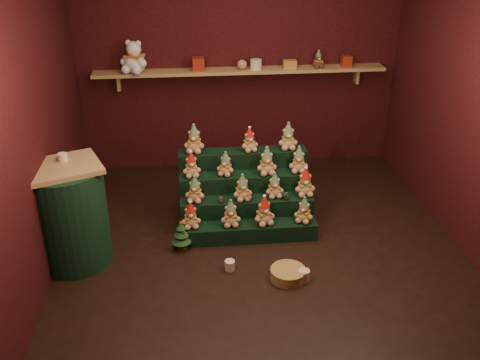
{
  "coord_description": "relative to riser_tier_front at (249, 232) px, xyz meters",
  "views": [
    {
      "loc": [
        -0.67,
        -4.58,
        3.04
      ],
      "look_at": [
        -0.17,
        0.25,
        0.61
      ],
      "focal_mm": 40.0,
      "sensor_mm": 36.0,
      "label": 1
    }
  ],
  "objects": [
    {
      "name": "teddy_12",
      "position": [
        -0.52,
        0.67,
        0.78
      ],
      "size": [
        0.25,
        0.24,
        0.31
      ],
      "primitive_type": null,
      "rotation": [
        0.0,
        0.0,
        -0.2
      ],
      "color": "tan",
      "rests_on": "riser_tier_back"
    },
    {
      "name": "teddy_3",
      "position": [
        0.56,
        -0.0,
        0.23
      ],
      "size": [
        0.25,
        0.25,
        0.27
      ],
      "primitive_type": null,
      "rotation": [
        0.0,
        0.0,
        -0.46
      ],
      "color": "tan",
      "rests_on": "riser_tier_front"
    },
    {
      "name": "teddy_10",
      "position": [
        0.23,
        0.43,
        0.6
      ],
      "size": [
        0.23,
        0.21,
        0.3
      ],
      "primitive_type": null,
      "rotation": [
        0.0,
        0.0,
        0.09
      ],
      "color": "tan",
      "rests_on": "riser_tier_midback"
    },
    {
      "name": "right_wall",
      "position": [
        2.14,
        -0.08,
        1.31
      ],
      "size": [
        0.1,
        4.0,
        2.8
      ],
      "primitive_type": "cube",
      "color": "black",
      "rests_on": "ground"
    },
    {
      "name": "mug_left",
      "position": [
        -0.25,
        -0.51,
        -0.04
      ],
      "size": [
        0.1,
        0.1,
        0.1
      ],
      "primitive_type": "cylinder",
      "color": "beige",
      "rests_on": "ground"
    },
    {
      "name": "gift_tin_cream",
      "position": [
        0.28,
        1.77,
        1.29
      ],
      "size": [
        0.14,
        0.14,
        0.12
      ],
      "primitive_type": "cylinder",
      "color": "beige",
      "rests_on": "back_shelf"
    },
    {
      "name": "front_wall",
      "position": [
        0.09,
        -2.13,
        1.31
      ],
      "size": [
        4.0,
        0.1,
        2.8
      ],
      "primitive_type": "cube",
      "color": "black",
      "rests_on": "ground"
    },
    {
      "name": "teddy_7",
      "position": [
        0.62,
        0.24,
        0.42
      ],
      "size": [
        0.22,
        0.2,
        0.3
      ],
      "primitive_type": null,
      "rotation": [
        0.0,
        0.0,
        0.03
      ],
      "color": "tan",
      "rests_on": "riser_tier_midfront"
    },
    {
      "name": "shelf_plush_ball",
      "position": [
        0.11,
        1.77,
        1.29
      ],
      "size": [
        0.12,
        0.12,
        0.12
      ],
      "primitive_type": "sphere",
      "color": "tan",
      "rests_on": "back_shelf"
    },
    {
      "name": "side_table",
      "position": [
        -1.73,
        -0.19,
        0.41
      ],
      "size": [
        0.82,
        0.76,
        1.02
      ],
      "rotation": [
        0.0,
        0.0,
        0.39
      ],
      "color": "tan",
      "rests_on": "ground"
    },
    {
      "name": "white_bear",
      "position": [
        -1.18,
        1.76,
        1.47
      ],
      "size": [
        0.44,
        0.43,
        0.49
      ],
      "primitive_type": null,
      "rotation": [
        0.0,
        0.0,
        -0.43
      ],
      "color": "white",
      "rests_on": "back_shelf"
    },
    {
      "name": "riser_tier_midback",
      "position": [
        0.0,
        0.44,
        0.18
      ],
      "size": [
        1.4,
        0.22,
        0.54
      ],
      "primitive_type": "cube",
      "color": "black",
      "rests_on": "ground"
    },
    {
      "name": "riser_tier_front",
      "position": [
        0.0,
        0.0,
        0.0
      ],
      "size": [
        1.4,
        0.22,
        0.18
      ],
      "primitive_type": "cube",
      "color": "black",
      "rests_on": "ground"
    },
    {
      "name": "snow_globe_a",
      "position": [
        -0.28,
        0.16,
        0.31
      ],
      "size": [
        0.06,
        0.06,
        0.08
      ],
      "color": "black",
      "rests_on": "riser_tier_midfront"
    },
    {
      "name": "teddy_6",
      "position": [
        0.29,
        0.24,
        0.4
      ],
      "size": [
        0.21,
        0.19,
        0.27
      ],
      "primitive_type": null,
      "rotation": [
        0.0,
        0.0,
        0.11
      ],
      "color": "tan",
      "rests_on": "riser_tier_midfront"
    },
    {
      "name": "teddy_2",
      "position": [
        0.15,
        -0.01,
        0.24
      ],
      "size": [
        0.27,
        0.25,
        0.31
      ],
      "primitive_type": null,
      "rotation": [
        0.0,
        0.0,
        0.3
      ],
      "color": "tan",
      "rests_on": "riser_tier_front"
    },
    {
      "name": "brown_bear",
      "position": [
        1.05,
        1.76,
        1.34
      ],
      "size": [
        0.18,
        0.17,
        0.21
      ],
      "primitive_type": null,
      "rotation": [
        0.0,
        0.0,
        0.22
      ],
      "color": "#53301B",
      "rests_on": "back_shelf"
    },
    {
      "name": "snow_globe_b",
      "position": [
        0.01,
        0.16,
        0.31
      ],
      "size": [
        0.06,
        0.06,
        0.08
      ],
      "color": "black",
      "rests_on": "riser_tier_midfront"
    },
    {
      "name": "riser_tier_midfront",
      "position": [
        0.0,
        0.22,
        0.09
      ],
      "size": [
        1.4,
        0.22,
        0.36
      ],
      "primitive_type": "cube",
      "color": "black",
      "rests_on": "ground"
    },
    {
      "name": "mini_christmas_tree",
      "position": [
        -0.7,
        -0.11,
        0.07
      ],
      "size": [
        0.2,
        0.2,
        0.34
      ],
      "rotation": [
        0.0,
        0.0,
        0.33
      ],
      "color": "#462F19",
      "rests_on": "ground"
    },
    {
      "name": "teddy_9",
      "position": [
        -0.2,
        0.44,
        0.58
      ],
      "size": [
        0.24,
        0.23,
        0.26
      ],
      "primitive_type": null,
      "rotation": [
        0.0,
        0.0,
        -0.4
      ],
      "color": "tan",
      "rests_on": "riser_tier_midback"
    },
    {
      "name": "teddy_11",
      "position": [
        0.58,
        0.44,
        0.59
      ],
      "size": [
        0.23,
        0.21,
        0.29
      ],
      "primitive_type": null,
      "rotation": [
        0.0,
        0.0,
        -0.13
      ],
      "color": "tan",
      "rests_on": "riser_tier_midback"
    },
    {
      "name": "mug_right",
      "position": [
        0.42,
        -0.75,
        -0.03
      ],
      "size": [
        0.11,
        0.11,
        0.11
      ],
      "primitive_type": "cylinder",
      "color": "beige",
      "rests_on": "ground"
    },
    {
      "name": "teddy_13",
      "position": [
        0.07,
        0.64,
        0.76
      ],
      "size": [
        0.22,
        0.21,
        0.26
      ],
      "primitive_type": null,
      "rotation": [
        0.0,
        0.0,
        0.28
      ],
      "color": "tan",
      "rests_on": "riser_tier_back"
    },
    {
      "name": "wicker_basket",
      "position": [
        0.28,
        -0.7,
        -0.04
      ],
      "size": [
        0.39,
        0.39,
        0.1
      ],
      "primitive_type": "cylinder",
      "rotation": [
        0.0,
        0.0,
        -0.21
      ],
      "color": "#AB8445",
      "rests_on": "ground"
    },
    {
      "name": "snow_globe_c",
      "position": [
        0.4,
        0.16,
        0.31
      ],
      "size": [
        0.07,
        0.07,
        0.09
      ],
      "color": "black",
      "rests_on": "riser_tier_midfront"
    },
    {
      "name": "teddy_5",
      "position": [
        -0.05,
        0.21,
        0.41
      ],
      "size": [
        0.23,
        0.22,
        0.28
      ],
      "primitive_type": null,
      "rotation": [
        0.0,
        0.0,
        0.19
      ],
      "color": "tan",
      "rests_on": "riser_tier_midfront"
    },
    {
      "name": "left_wall",
      "position": [
        -1.96,
        -0.08,
        1.31
      ],
      "size": [
        0.1,
        4.0,
        2.8
      ],
      "primitive_type": "cube",
      "color": "black",
      "rests_on": "ground"
    },
    {
      "name": "teddy_14",
      "position": [
        0.5,
        0.66,
        0.78
      ],
      "size": [
        0.21,
        0.19,
        0.29
      ],
      "primitive_type": null,
      "rotation": [
        0.0,
        0.0,
        -0.0
      ],
      "color": "tan",
      "rests_on": "riser_tier_back"
    },
    {
      "name": "teddy_1",
      "position": [
        -0.19,
        0.0,
        0.23
      ],
      "size": [
        0.21,
        0.19,
        0.28
      ],
      "primitive_type": null,
      "rotation": [
        0.0,
        0.0,
        0.01
      ],
      "color": "tan",
      "rests_on": "riser_tier_front"
    },
    {
      "name": "teddy_8",
      "position": [
        -0.56,
        0.45,
        0.59
      ],
      "size": [
        0.21,
        0.2,
        0.27
      ],
      "primitive_type": null,
      "rotation": [
        0.0,
        0.0,
        0.13
      ],
      "color": "tan",
      "rests_on": "riser_tier_midback"
    },
    {
      "name": "back_shelf",
      "position": [
        0.09,
        1.79,
        1.2
      ],
      "size": [
        3.6,
        0.26,
        0.24
      ],
      "color": "tan",
      "rests_on": "ground"
    },
    {
      "name": "teddy_0",
      "position": [
        -0.6,
        0.01,
        0.23
      ],
      "size": [
        0.21,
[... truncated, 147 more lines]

